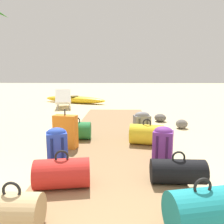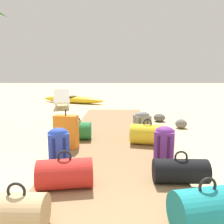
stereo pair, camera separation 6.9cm
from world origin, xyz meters
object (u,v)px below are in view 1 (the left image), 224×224
duffel_bag_teal (201,211)px  duffel_bag_black (178,171)px  duffel_bag_tan (13,211)px  lounge_chair (63,100)px  duffel_bag_yellow (147,134)px  backpack_blue (57,147)px  kayak (74,99)px  backpack_purple (163,144)px  backpack_grey (142,123)px  duffel_bag_green (76,131)px  suitcase_orange (66,132)px  duffel_bag_red (62,173)px

duffel_bag_teal → duffel_bag_black: duffel_bag_teal is taller
duffel_bag_tan → lounge_chair: (-1.39, 7.44, 0.08)m
duffel_bag_tan → duffel_bag_yellow: (1.44, 2.40, 0.03)m
backpack_blue → duffel_bag_black: backpack_blue is taller
backpack_blue → kayak: (-1.28, 7.75, -0.22)m
duffel_bag_black → kayak: 8.67m
backpack_purple → kayak: (-2.82, 7.55, -0.21)m
duffel_bag_tan → backpack_grey: 3.27m
duffel_bag_tan → backpack_grey: size_ratio=0.89×
duffel_bag_green → duffel_bag_black: bearing=-48.8°
duffel_bag_black → duffel_bag_yellow: bearing=97.3°
duffel_bag_black → suitcase_orange: size_ratio=0.94×
duffel_bag_black → duffel_bag_green: bearing=131.2°
duffel_bag_red → duffel_bag_yellow: bearing=54.4°
backpack_purple → backpack_grey: (-0.16, 1.45, -0.01)m
duffel_bag_tan → suitcase_orange: (-0.05, 2.17, 0.13)m
duffel_bag_tan → backpack_blue: bearing=88.9°
duffel_bag_green → suitcase_orange: size_ratio=0.84×
lounge_chair → kayak: lounge_chair is taller
duffel_bag_red → duffel_bag_tan: size_ratio=1.43×
duffel_bag_teal → backpack_blue: bearing=140.5°
backpack_grey → lounge_chair: lounge_chair is taller
duffel_bag_teal → duffel_bag_black: (0.03, 0.86, -0.04)m
kayak → backpack_purple: bearing=-69.5°
duffel_bag_teal → duffel_bag_green: (-1.55, 2.68, -0.01)m
duffel_bag_green → backpack_blue: bearing=-90.7°
duffel_bag_green → duffel_bag_yellow: size_ratio=0.86×
duffel_bag_tan → backpack_grey: bearing=64.6°
lounge_chair → kayak: 1.63m
duffel_bag_tan → backpack_grey: (1.40, 2.95, 0.12)m
backpack_blue → backpack_purple: bearing=7.2°
suitcase_orange → backpack_grey: size_ratio=1.32×
duffel_bag_teal → backpack_grey: 2.95m
duffel_bag_black → kayak: duffel_bag_black is taller
backpack_blue → duffel_bag_green: size_ratio=0.97×
backpack_purple → lounge_chair: 6.63m
backpack_blue → lounge_chair: bearing=103.0°
lounge_chair → backpack_grey: bearing=-58.1°
backpack_blue → suitcase_orange: bearing=95.3°
duffel_bag_black → kayak: size_ratio=0.20×
backpack_blue → kayak: 7.86m
suitcase_orange → lounge_chair: bearing=104.2°
duffel_bag_red → duffel_bag_tan: duffel_bag_red is taller
duffel_bag_tan → suitcase_orange: 2.17m
backpack_purple → kayak: bearing=110.5°
backpack_blue → kayak: bearing=99.4°
duffel_bag_tan → duffel_bag_green: bearing=89.1°
duffel_bag_black → backpack_purple: backpack_purple is taller
backpack_blue → kayak: backpack_blue is taller
backpack_purple → duffel_bag_black: bearing=-83.9°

